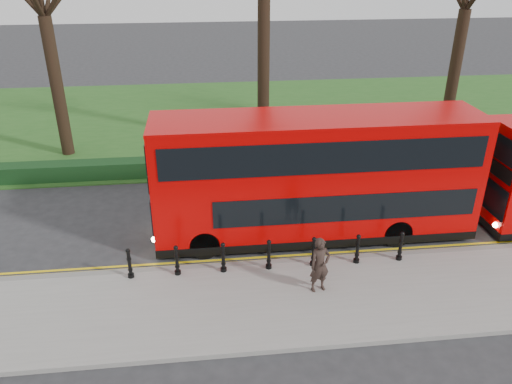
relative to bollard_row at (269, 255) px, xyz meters
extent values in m
plane|color=#28282B|center=(-0.74, 1.35, -0.65)|extent=(120.00, 120.00, 0.00)
cube|color=gray|center=(-0.74, -1.65, -0.58)|extent=(60.00, 4.00, 0.15)
cube|color=slate|center=(-0.74, 0.35, -0.58)|extent=(60.00, 0.25, 0.16)
cube|color=#22511B|center=(-0.74, 16.35, -0.62)|extent=(60.00, 18.00, 0.06)
cube|color=black|center=(-0.74, 8.15, -0.25)|extent=(60.00, 0.90, 0.80)
cube|color=yellow|center=(-0.74, 0.65, -0.64)|extent=(60.00, 0.10, 0.01)
cube|color=yellow|center=(-0.74, 0.85, -0.64)|extent=(60.00, 0.10, 0.01)
cylinder|color=black|center=(-8.74, 11.35, 2.71)|extent=(0.60, 0.60, 6.72)
cylinder|color=black|center=(1.26, 11.35, 3.03)|extent=(0.60, 0.60, 7.35)
cylinder|color=black|center=(11.26, 11.35, 2.73)|extent=(0.60, 0.60, 6.77)
cylinder|color=black|center=(-4.37, 0.00, 0.00)|extent=(0.15, 0.15, 1.00)
cylinder|color=black|center=(-2.91, 0.00, 0.00)|extent=(0.15, 0.15, 1.00)
cylinder|color=black|center=(-1.46, 0.00, 0.00)|extent=(0.15, 0.15, 1.00)
cylinder|color=black|center=(0.00, 0.00, 0.00)|extent=(0.15, 0.15, 1.00)
cylinder|color=black|center=(1.46, 0.00, 0.00)|extent=(0.15, 0.15, 1.00)
cylinder|color=black|center=(2.91, 0.00, 0.00)|extent=(0.15, 0.15, 1.00)
cylinder|color=black|center=(4.37, 0.00, 0.00)|extent=(0.15, 0.15, 1.00)
cube|color=#B70201|center=(1.94, 2.22, 1.77)|extent=(11.19, 2.54, 4.12)
cube|color=black|center=(1.94, 2.22, -0.34)|extent=(11.21, 2.56, 0.31)
cube|color=black|center=(2.76, 0.94, 1.03)|extent=(8.95, 0.04, 0.97)
cube|color=black|center=(1.94, 0.94, 2.86)|extent=(10.58, 0.04, 1.07)
cube|color=black|center=(-3.67, 2.22, 2.10)|extent=(0.06, 2.24, 0.56)
cylinder|color=black|center=(-2.02, 1.10, -0.14)|extent=(1.02, 0.31, 1.02)
cylinder|color=black|center=(-2.02, 3.34, -0.14)|extent=(1.02, 0.31, 1.02)
cylinder|color=black|center=(4.69, 1.10, -0.14)|extent=(1.02, 0.31, 1.02)
cylinder|color=black|center=(4.69, 3.34, -0.14)|extent=(1.02, 0.31, 1.02)
cube|color=black|center=(8.32, 1.85, 1.84)|extent=(0.06, 2.03, 0.51)
cylinder|color=black|center=(9.81, 2.86, -0.19)|extent=(0.92, 0.28, 0.92)
imported|color=#2D211C|center=(1.34, -1.29, 0.38)|extent=(0.73, 0.57, 1.77)
camera|label=1|loc=(-1.93, -13.28, 8.82)|focal=35.00mm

